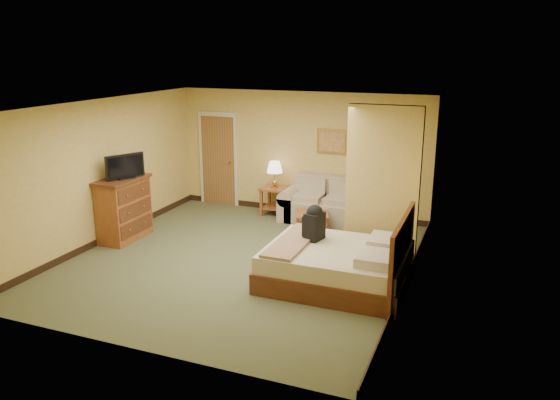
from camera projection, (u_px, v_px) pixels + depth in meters
The scene contains 17 objects.
floor at pixel (241, 260), 9.21m from camera, with size 6.00×6.00×0.00m, color #505537.
ceiling at pixel (238, 105), 8.50m from camera, with size 6.00×6.00×0.00m, color white.
back_wall at pixel (301, 153), 11.54m from camera, with size 5.50×0.02×2.60m, color tan.
left_wall at pixel (102, 172), 9.83m from camera, with size 0.02×6.00×2.60m, color tan.
right_wall at pixel (411, 203), 7.88m from camera, with size 0.02×6.00×2.60m, color tan.
partition at pixel (382, 185), 8.92m from camera, with size 1.20×0.15×2.60m, color tan.
door at pixel (219, 159), 12.27m from camera, with size 0.94×0.16×2.10m.
baseboard at pixel (300, 210), 11.87m from camera, with size 5.50×0.02×0.12m, color black.
loveseat at pixel (325, 208), 11.19m from camera, with size 1.81×0.84×0.92m.
side_table at pixel (275, 196), 11.64m from camera, with size 0.55×0.55×0.60m.
table_lamp at pixel (275, 168), 11.47m from camera, with size 0.34×0.34×0.55m.
coffee_table at pixel (312, 218), 10.52m from camera, with size 0.80×0.80×0.40m.
wall_picture at pixel (332, 142), 11.19m from camera, with size 0.66×0.04×0.51m.
dresser at pixel (124, 209), 10.09m from camera, with size 0.58×1.10×1.17m.
tv at pixel (125, 167), 9.84m from camera, with size 0.37×0.69×0.45m.
bed at pixel (341, 265), 8.20m from camera, with size 2.12×1.80×1.17m.
backpack at pixel (315, 221), 8.45m from camera, with size 0.29×0.37×0.57m.
Camera 1 is at (3.77, -7.74, 3.48)m, focal length 35.00 mm.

